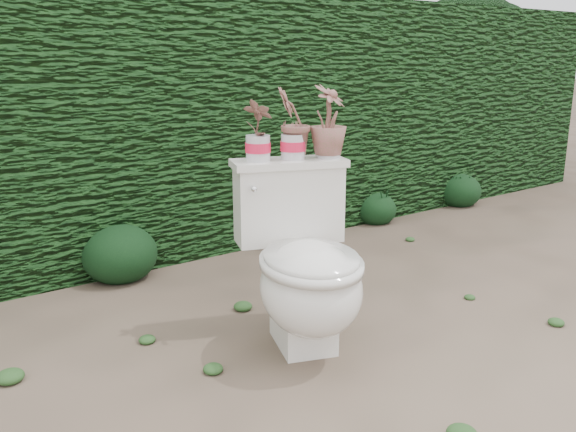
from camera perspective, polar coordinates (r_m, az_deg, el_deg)
ground at (r=2.96m, az=3.15°, el=-9.41°), size 60.00×60.00×0.00m
hedge at (r=4.09m, az=-11.17°, el=8.70°), size 8.00×1.00×1.60m
toilet at (r=2.55m, az=1.58°, el=-4.92°), size 0.66×0.79×0.78m
potted_plant_left at (r=2.61m, az=-2.85°, el=7.86°), size 0.13×0.16×0.25m
potted_plant_center at (r=2.65m, az=0.47°, el=8.50°), size 0.19×0.17×0.30m
potted_plant_right at (r=2.70m, az=3.82°, el=8.64°), size 0.23×0.23×0.30m
liriope_clump_2 at (r=3.53m, az=-15.53°, el=-2.99°), size 0.42×0.42×0.34m
liriope_clump_3 at (r=4.05m, az=-0.56°, el=-0.44°), size 0.37×0.37×0.30m
liriope_clump_4 at (r=4.61m, az=8.18°, el=0.98°), size 0.32×0.32×0.25m
liriope_clump_5 at (r=5.30m, az=15.73°, el=2.58°), size 0.36×0.36×0.29m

